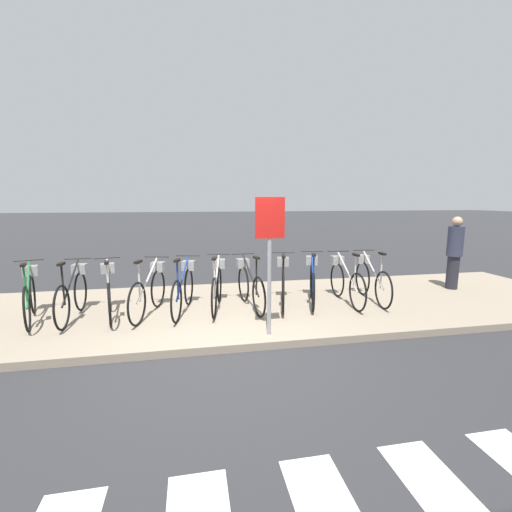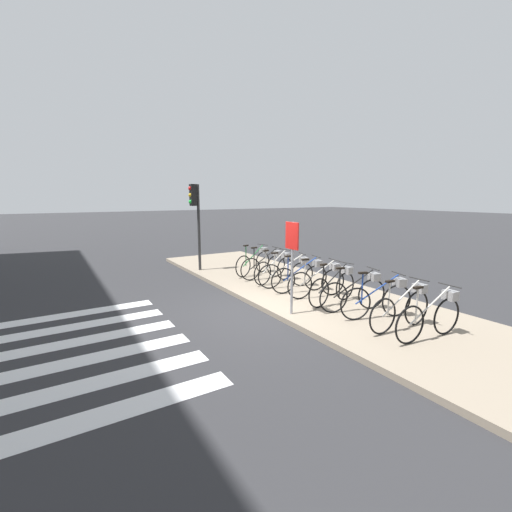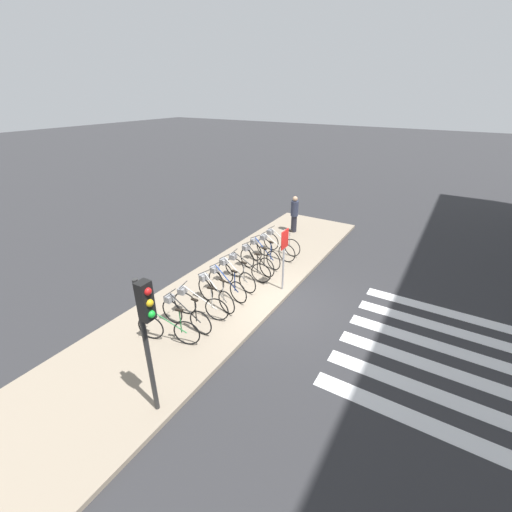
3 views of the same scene
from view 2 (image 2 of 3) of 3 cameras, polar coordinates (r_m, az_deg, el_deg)
The scene contains 15 objects.
ground_plane at distance 8.39m, azimuth 1.31°, elevation -9.37°, with size 120.00×120.00×0.00m, color #2D2D30.
sidewalk at distance 9.46m, azimuth 10.81°, elevation -6.93°, with size 15.63×3.69×0.12m.
parked_bicycle_0 at distance 11.74m, azimuth -0.20°, elevation -0.84°, with size 0.66×1.67×1.07m.
parked_bicycle_1 at distance 11.17m, azimuth 1.65°, elevation -1.40°, with size 0.46×1.74×1.07m.
parked_bicycle_2 at distance 10.68m, azimuth 3.35°, elevation -1.93°, with size 0.54×1.71×1.07m.
parked_bicycle_3 at distance 10.11m, azimuth 5.51°, elevation -2.65°, with size 0.58×1.69×1.07m.
parked_bicycle_4 at distance 9.66m, azimuth 7.77°, elevation -3.29°, with size 0.52×1.71×1.07m.
parked_bicycle_5 at distance 9.25m, azimuth 10.57°, elevation -3.96°, with size 0.48×1.72×1.07m.
parked_bicycle_6 at distance 8.79m, azimuth 13.02°, elevation -4.78°, with size 0.46×1.73×1.07m.
parked_bicycle_7 at distance 8.36m, azimuth 16.39°, elevation -5.70°, with size 0.59×1.69×1.07m.
parked_bicycle_8 at distance 8.02m, azimuth 20.00°, elevation -6.57°, with size 0.66×1.67×1.07m.
parked_bicycle_9 at distance 7.56m, azimuth 23.37°, elevation -7.78°, with size 0.46×1.74×1.07m.
parked_bicycle_10 at distance 7.29m, azimuth 27.33°, elevation -8.72°, with size 0.46×1.73×1.07m.
traffic_light at distance 12.36m, azimuth -10.09°, elevation 7.77°, with size 0.24×0.40×3.07m.
sign_post at distance 7.62m, azimuth 6.03°, elevation 0.65°, with size 0.44×0.07×2.10m.
Camera 2 is at (6.65, -4.31, 2.78)m, focal length 24.00 mm.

